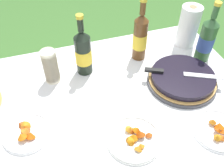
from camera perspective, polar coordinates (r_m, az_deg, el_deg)
garden_table at (r=1.19m, az=-6.05°, el=-6.78°), size 1.58×0.90×0.67m
tablecloth at (r=1.15m, az=-6.25°, el=-5.12°), size 1.59×0.91×0.10m
berry_tart at (r=1.25m, az=15.76°, el=1.11°), size 0.33×0.33×0.06m
serving_knife at (r=1.22m, az=14.73°, el=2.45°), size 0.35×0.19×0.01m
cup_stack at (r=1.22m, az=-13.86°, el=3.93°), size 0.07×0.07×0.18m
cider_bottle_green at (r=1.38m, az=20.83°, el=9.52°), size 0.08×0.08×0.33m
cider_bottle_amber at (r=1.31m, az=6.46°, el=10.65°), size 0.07×0.07×0.34m
juice_bottle_red at (r=1.22m, az=-6.59°, el=7.21°), size 0.08×0.08×0.32m
snack_plate_left at (r=1.12m, az=23.17°, el=-9.66°), size 0.21×0.21×0.05m
snack_plate_right at (r=1.01m, az=5.14°, el=-12.31°), size 0.22×0.22×0.05m
snack_plate_far at (r=1.08m, az=-18.92°, el=-10.41°), size 0.20×0.20×0.06m
paper_towel_roll at (r=1.47m, az=17.05°, el=12.47°), size 0.11×0.11×0.23m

